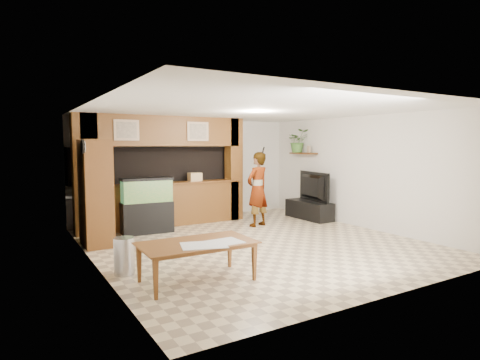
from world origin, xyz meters
TOP-DOWN VIEW (x-y plane):
  - floor at (0.00, 0.00)m, footprint 6.50×6.50m
  - ceiling at (0.00, 0.00)m, footprint 6.50×6.50m
  - wall_back at (0.00, 3.25)m, footprint 6.00×0.00m
  - wall_left at (-3.00, 0.00)m, footprint 0.00×6.50m
  - wall_right at (3.00, 0.00)m, footprint 0.00×6.50m
  - partition at (-0.95, 2.64)m, footprint 4.20×0.99m
  - wall_clock at (-2.97, 1.00)m, footprint 0.05×0.25m
  - wall_shelf at (2.85, 1.95)m, footprint 0.25×0.90m
  - pantry_cabinet at (-2.70, 1.39)m, footprint 0.51×0.83m
  - trash_can at (-2.71, -0.63)m, footprint 0.30×0.30m
  - aquarium at (-1.53, 1.95)m, footprint 1.10×0.41m
  - tv_stand at (2.65, 1.44)m, footprint 0.51×1.39m
  - television at (2.65, 1.44)m, footprint 0.40×1.34m
  - photo_frame at (2.85, 1.73)m, footprint 0.05×0.14m
  - potted_plant at (2.82, 2.15)m, footprint 0.72×0.67m
  - person at (0.97, 1.35)m, footprint 0.74×0.59m
  - microphone at (1.02, 1.19)m, footprint 0.04×0.10m
  - dining_table at (-1.91, -1.50)m, footprint 1.62×0.92m
  - newspaper_a at (-1.61, -1.67)m, footprint 0.55×0.41m
  - newspaper_b at (-1.91, -1.69)m, footprint 0.71×0.60m
  - counter_box at (-0.15, 2.45)m, footprint 0.32×0.22m

SIDE VIEW (x-z plane):
  - floor at x=0.00m, z-range 0.00..0.00m
  - tv_stand at x=2.65m, z-range 0.00..0.46m
  - trash_can at x=-2.71m, z-range 0.00..0.56m
  - dining_table at x=-1.91m, z-range 0.00..0.57m
  - newspaper_a at x=-1.61m, z-range 0.57..0.57m
  - newspaper_b at x=-1.91m, z-range 0.57..0.57m
  - aquarium at x=-1.53m, z-range -0.01..1.20m
  - television at x=2.65m, z-range 0.46..1.23m
  - person at x=0.97m, z-range 0.00..1.76m
  - pantry_cabinet at x=-2.70m, z-range 0.00..2.03m
  - counter_box at x=-0.15m, z-range 1.04..1.25m
  - wall_back at x=0.00m, z-range -1.70..4.30m
  - wall_left at x=-3.00m, z-range -1.95..4.55m
  - wall_right at x=3.00m, z-range -1.95..4.55m
  - partition at x=-0.95m, z-range 0.01..2.61m
  - wall_shelf at x=2.85m, z-range 1.68..1.72m
  - microphone at x=1.02m, z-range 1.73..1.89m
  - photo_frame at x=2.85m, z-range 1.72..1.91m
  - wall_clock at x=-2.97m, z-range 1.77..2.02m
  - potted_plant at x=2.82m, z-range 1.72..2.36m
  - ceiling at x=0.00m, z-range 2.60..2.60m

